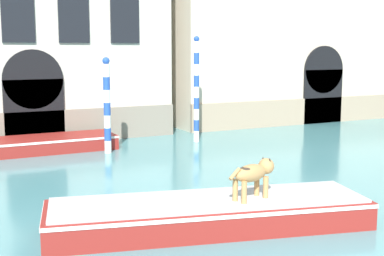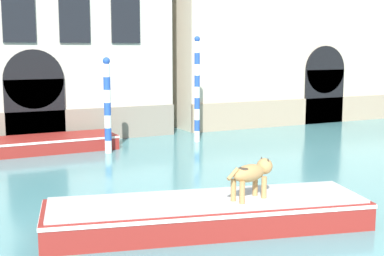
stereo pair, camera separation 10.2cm
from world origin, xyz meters
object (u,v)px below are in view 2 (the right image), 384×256
object	(u,v)px
boat_moored_near_palazzo	(44,144)
mooring_pole_1	(107,105)
mooring_pole_0	(197,89)
boat_foreground	(207,213)
dog_on_deck	(252,173)

from	to	relation	value
boat_moored_near_palazzo	mooring_pole_1	size ratio (longest dim) A/B	1.52
boat_moored_near_palazzo	mooring_pole_1	world-z (taller)	mooring_pole_1
mooring_pole_1	mooring_pole_0	bearing A→B (deg)	9.97
boat_foreground	dog_on_deck	world-z (taller)	dog_on_deck
mooring_pole_0	mooring_pole_1	world-z (taller)	mooring_pole_0
boat_foreground	dog_on_deck	xyz separation A→B (m)	(0.85, -0.39, 0.85)
boat_foreground	mooring_pole_1	xyz separation A→B (m)	(0.59, 8.94, 1.42)
boat_foreground	mooring_pole_0	distance (m)	10.82
dog_on_deck	boat_moored_near_palazzo	distance (m)	10.99
boat_foreground	mooring_pole_0	world-z (taller)	mooring_pole_0
boat_foreground	mooring_pole_0	xyz separation A→B (m)	(4.57, 9.64, 1.82)
mooring_pole_0	mooring_pole_1	distance (m)	4.06
dog_on_deck	boat_foreground	bearing A→B (deg)	141.31
boat_moored_near_palazzo	mooring_pole_0	size ratio (longest dim) A/B	1.24
mooring_pole_0	mooring_pole_1	size ratio (longest dim) A/B	1.23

